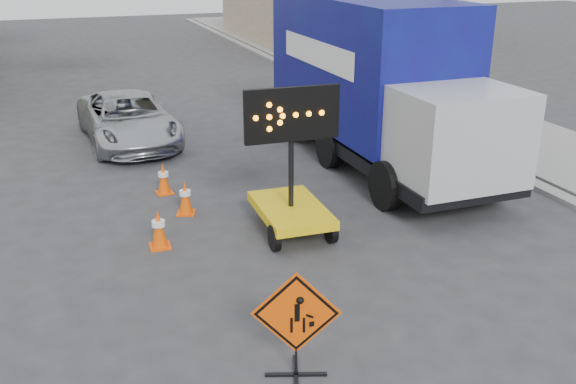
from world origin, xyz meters
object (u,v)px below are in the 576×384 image
construction_sign (296,323)px  arrow_board (291,201)px  box_truck (376,91)px  pickup_truck (128,119)px

construction_sign → arrow_board: 4.84m
arrow_board → box_truck: box_truck is taller
arrow_board → pickup_truck: 8.14m
construction_sign → pickup_truck: (-0.66, 12.36, -0.12)m
arrow_board → pickup_truck: arrow_board is taller
arrow_board → construction_sign: bearing=-107.8°
arrow_board → pickup_truck: bearing=108.5°
construction_sign → arrow_board: size_ratio=0.53×
construction_sign → arrow_board: (1.64, 4.55, -0.17)m
pickup_truck → box_truck: box_truck is taller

